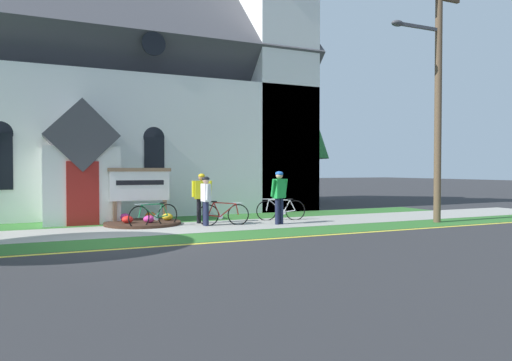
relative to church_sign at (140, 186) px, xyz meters
The scene contains 17 objects.
ground 1.71m from the church_sign, 167.15° to the left, with size 140.00×140.00×0.00m, color #2B2B2D.
sidewalk_slab 2.32m from the church_sign, 65.09° to the right, with size 32.00×2.73×0.01m, color #99968E.
grass_verge 4.24m from the church_sign, 78.29° to the right, with size 32.00×1.67×0.01m, color #2D6628.
church_lawn 1.63m from the church_sign, 38.43° to the left, with size 24.00×2.12×0.01m, color #2D6628.
curb_paint_stripe 5.17m from the church_sign, 80.57° to the right, with size 28.00×0.16×0.01m, color yellow.
church_building 6.84m from the church_sign, 77.50° to the left, with size 15.17×10.29×13.52m.
church_sign is the anchor object (origin of this frame).
flower_bed 1.24m from the church_sign, 87.87° to the right, with size 2.50×2.50×0.34m.
bicycle_blue 1.57m from the church_sign, 81.19° to the right, with size 1.67×0.64×0.80m.
bicycle_orange 3.03m from the church_sign, 34.44° to the right, with size 1.66×0.45×0.82m.
bicycle_green 5.00m from the church_sign, 13.02° to the right, with size 1.74×0.52×0.80m.
cyclist_in_orange_jersey 2.44m from the church_sign, 41.51° to the right, with size 0.26×0.67×1.60m.
cyclist_in_white_jersey 4.72m from the church_sign, 27.72° to the right, with size 0.66×0.42×1.77m.
cyclist_in_red_jersey 2.11m from the church_sign, 25.10° to the right, with size 0.65×0.32×1.69m.
utility_pole 10.79m from the church_sign, 22.47° to the right, with size 3.12×0.28×9.02m.
roadside_conifer 13.20m from the church_sign, 37.19° to the left, with size 4.22×4.22×8.83m.
distant_hill 66.63m from the church_sign, 91.21° to the left, with size 88.34×43.16×24.25m, color #847A5B.
Camera 1 is at (-1.58, -12.07, 1.83)m, focal length 32.23 mm.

